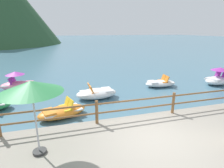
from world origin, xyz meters
TOP-DOWN VIEW (x-y plane):
  - ground_plane at (0.00, 40.00)m, footprint 200.00×200.00m
  - dock_railing at (-0.00, 1.55)m, footprint 23.92×0.12m
  - beach_umbrella at (-3.71, 0.25)m, footprint 1.70×1.70m
  - pedal_boat_0 at (8.35, 5.67)m, footprint 2.36×1.73m
  - pedal_boat_1 at (3.92, 6.37)m, footprint 2.30×1.21m
  - pedal_boat_2 at (-5.78, 8.34)m, footprint 2.48×1.57m
  - pedal_boat_4 at (-0.95, 5.33)m, footprint 2.49×1.44m
  - pedal_boat_5 at (-3.02, 3.35)m, footprint 2.48×1.73m

SIDE VIEW (x-z plane):
  - ground_plane at x=0.00m, z-range 0.00..0.00m
  - pedal_boat_1 at x=3.92m, z-range -0.16..0.65m
  - pedal_boat_5 at x=-3.02m, z-range -0.16..0.68m
  - pedal_boat_4 at x=-0.95m, z-range -0.15..0.74m
  - pedal_boat_2 at x=-5.78m, z-range -0.21..1.07m
  - pedal_boat_0 at x=8.35m, z-range -0.19..1.09m
  - dock_railing at x=0.00m, z-range 0.50..1.45m
  - beach_umbrella at x=-3.71m, z-range 1.33..3.57m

